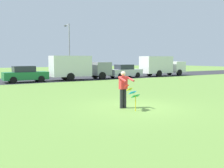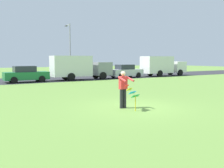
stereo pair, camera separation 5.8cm
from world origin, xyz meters
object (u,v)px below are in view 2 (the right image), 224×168
(parked_truck_white_box, at_px, (162,65))
(parked_car_green, at_px, (26,74))
(parked_truck_grey_van, at_px, (78,67))
(person_kite_flyer, at_px, (123,88))
(parked_car_silver, at_px, (126,71))
(kite_held, at_px, (132,93))
(streetlight_pole, at_px, (70,46))

(parked_truck_white_box, bearing_deg, parked_car_green, -180.00)
(parked_car_green, distance_m, parked_truck_grey_van, 5.61)
(person_kite_flyer, height_order, parked_car_silver, person_kite_flyer)
(parked_car_silver, bearing_deg, parked_truck_grey_van, 180.00)
(parked_car_silver, bearing_deg, person_kite_flyer, -124.49)
(person_kite_flyer, relative_size, kite_held, 1.51)
(parked_truck_grey_van, bearing_deg, parked_car_silver, -0.00)
(person_kite_flyer, height_order, streetlight_pole, streetlight_pole)
(parked_car_silver, xyz_separation_m, parked_truck_white_box, (5.82, 0.00, 0.64))
(kite_held, xyz_separation_m, streetlight_pole, (6.52, 23.72, 3.23))
(parked_car_silver, relative_size, parked_truck_white_box, 0.63)
(kite_held, xyz_separation_m, parked_truck_white_box, (16.66, 16.51, 0.64))
(parked_truck_grey_van, height_order, parked_truck_white_box, same)
(streetlight_pole, bearing_deg, parked_truck_white_box, -35.41)
(parked_truck_grey_van, distance_m, parked_truck_white_box, 12.04)
(person_kite_flyer, bearing_deg, parked_car_green, 93.33)
(parked_car_green, height_order, parked_truck_white_box, parked_truck_white_box)
(person_kite_flyer, xyz_separation_m, parked_truck_grey_van, (4.66, 15.84, 0.46))
(parked_car_silver, height_order, streetlight_pole, streetlight_pole)
(parked_truck_white_box, height_order, streetlight_pole, streetlight_pole)
(streetlight_pole, bearing_deg, parked_car_green, -136.04)
(parked_car_green, bearing_deg, kite_held, -86.67)
(person_kite_flyer, relative_size, parked_car_green, 0.41)
(parked_car_green, xyz_separation_m, parked_truck_grey_van, (5.58, -0.00, 0.64))
(parked_truck_white_box, distance_m, streetlight_pole, 12.71)
(person_kite_flyer, height_order, parked_car_green, person_kite_flyer)
(person_kite_flyer, distance_m, kite_held, 0.69)
(streetlight_pole, bearing_deg, parked_car_silver, -59.04)
(person_kite_flyer, bearing_deg, parked_car_silver, 55.51)
(kite_held, bearing_deg, parked_car_silver, 56.70)
(kite_held, relative_size, parked_truck_white_box, 0.17)
(person_kite_flyer, height_order, kite_held, person_kite_flyer)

